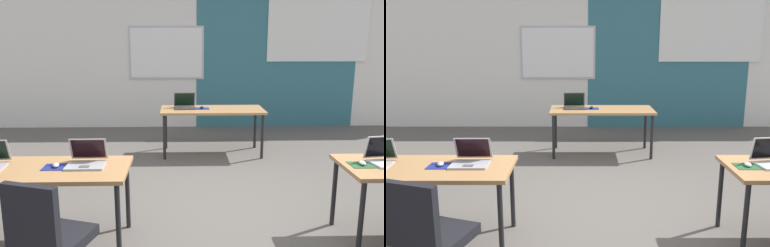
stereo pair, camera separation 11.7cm
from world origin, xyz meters
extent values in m
plane|color=#56514C|center=(0.00, 0.00, 0.00)|extent=(24.00, 24.00, 0.00)
cube|color=silver|center=(0.00, 4.20, 1.40)|extent=(10.00, 0.20, 2.80)
cube|color=#336B7A|center=(1.43, 4.09, 1.40)|extent=(3.20, 0.01, 2.80)
cube|color=#B7B7BC|center=(-0.77, 4.09, 1.50)|extent=(1.48, 0.02, 1.04)
cube|color=white|center=(-0.77, 4.08, 1.50)|extent=(1.40, 0.02, 0.96)
cube|color=white|center=(2.23, 4.08, 1.99)|extent=(2.00, 0.02, 1.32)
cube|color=#A37547|center=(-1.75, -0.60, 0.70)|extent=(1.60, 0.70, 0.04)
cylinder|color=black|center=(-1.01, -0.90, 0.34)|extent=(0.04, 0.04, 0.68)
cylinder|color=black|center=(-1.01, -0.30, 0.34)|extent=(0.04, 0.04, 0.68)
cylinder|color=black|center=(1.01, -0.90, 0.34)|extent=(0.04, 0.04, 0.68)
cylinder|color=black|center=(1.01, -0.30, 0.34)|extent=(0.04, 0.04, 0.68)
cube|color=#A37547|center=(0.00, 2.20, 0.70)|extent=(1.60, 0.70, 0.04)
cylinder|color=black|center=(-0.74, 1.90, 0.34)|extent=(0.04, 0.04, 0.68)
cylinder|color=black|center=(0.74, 1.90, 0.34)|extent=(0.04, 0.04, 0.68)
cylinder|color=black|center=(-0.74, 2.50, 0.34)|extent=(0.04, 0.04, 0.68)
cylinder|color=black|center=(0.74, 2.50, 0.34)|extent=(0.04, 0.04, 0.68)
cube|color=silver|center=(1.36, -0.45, 0.85)|extent=(0.33, 0.10, 0.22)
cube|color=black|center=(1.36, -0.45, 0.85)|extent=(0.30, 0.09, 0.19)
cube|color=#23512D|center=(1.12, -0.60, 0.72)|extent=(0.22, 0.19, 0.00)
ellipsoid|color=silver|center=(1.12, -0.60, 0.74)|extent=(0.07, 0.11, 0.03)
cube|color=#333338|center=(-0.43, 2.22, 0.73)|extent=(0.34, 0.25, 0.02)
cube|color=#4C4C4F|center=(-0.42, 2.17, 0.74)|extent=(0.09, 0.06, 0.00)
cube|color=#333338|center=(-0.43, 2.36, 0.85)|extent=(0.33, 0.07, 0.22)
cube|color=black|center=(-0.43, 2.36, 0.85)|extent=(0.30, 0.06, 0.19)
cube|color=navy|center=(-0.16, 2.22, 0.72)|extent=(0.22, 0.19, 0.00)
ellipsoid|color=black|center=(-0.16, 2.22, 0.74)|extent=(0.06, 0.10, 0.03)
cube|color=#9E9EA3|center=(-1.33, -0.58, 0.73)|extent=(0.33, 0.23, 0.02)
cube|color=#4C4C4F|center=(-1.33, -0.63, 0.74)|extent=(0.09, 0.06, 0.00)
cube|color=#9E9EA3|center=(-1.33, -0.42, 0.84)|extent=(0.33, 0.09, 0.21)
cube|color=black|center=(-1.33, -0.43, 0.84)|extent=(0.30, 0.08, 0.18)
cube|color=navy|center=(-1.58, -0.58, 0.72)|extent=(0.22, 0.19, 0.00)
ellipsoid|color=#B2B2B7|center=(-1.58, -0.58, 0.74)|extent=(0.08, 0.11, 0.03)
cube|color=black|center=(-1.39, -1.29, 0.42)|extent=(0.55, 0.55, 0.08)
cube|color=black|center=(-1.46, -1.53, 0.69)|extent=(0.40, 0.18, 0.46)
camera|label=1|loc=(-0.49, -3.96, 1.85)|focal=37.62mm
camera|label=2|loc=(-0.37, -3.96, 1.85)|focal=37.62mm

